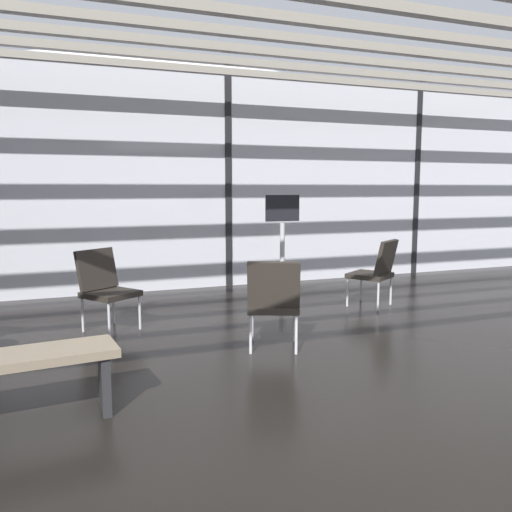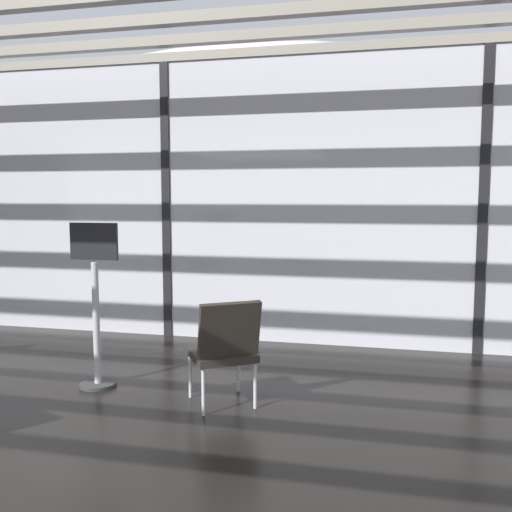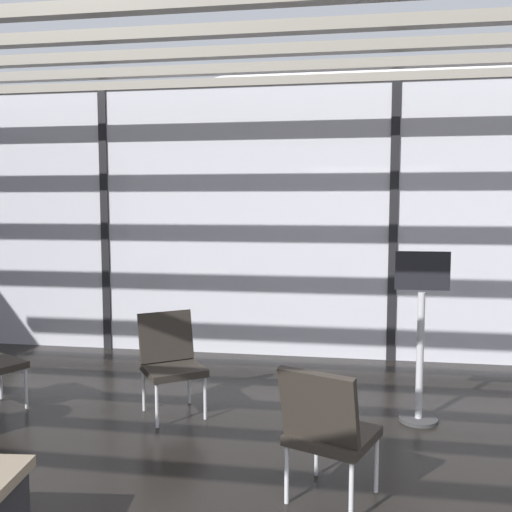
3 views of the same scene
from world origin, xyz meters
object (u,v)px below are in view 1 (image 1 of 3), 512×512
(parked_airplane, at_px, (147,156))
(lounge_chair_2, at_px, (105,285))
(lounge_chair_1, at_px, (273,299))
(info_sign, at_px, (282,257))
(lounge_chair_0, at_px, (376,269))

(parked_airplane, relative_size, lounge_chair_2, 15.24)
(lounge_chair_1, xyz_separation_m, lounge_chair_2, (-1.41, 1.33, 0.00))
(parked_airplane, bearing_deg, lounge_chair_1, -91.01)
(lounge_chair_2, xyz_separation_m, info_sign, (2.13, 0.11, 0.18))
(parked_airplane, xyz_separation_m, info_sign, (0.59, -6.19, -1.56))
(parked_airplane, relative_size, lounge_chair_1, 15.24)
(parked_airplane, distance_m, info_sign, 6.41)
(parked_airplane, distance_m, lounge_chair_1, 7.83)
(parked_airplane, bearing_deg, lounge_chair_0, -74.15)
(lounge_chair_0, relative_size, lounge_chair_1, 1.00)
(parked_airplane, bearing_deg, info_sign, -84.57)
(info_sign, bearing_deg, lounge_chair_2, -176.98)
(parked_airplane, relative_size, lounge_chair_0, 15.24)
(lounge_chair_0, bearing_deg, parked_airplane, -107.61)
(lounge_chair_0, relative_size, info_sign, 0.60)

